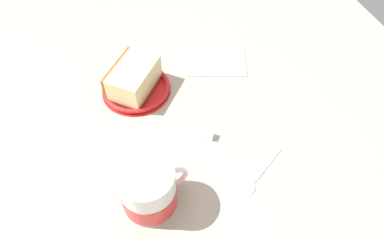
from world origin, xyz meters
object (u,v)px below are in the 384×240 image
object	(u,v)px
cake_slice	(133,78)
sugar_cube	(209,135)
teaspoon	(255,181)
tea_mug	(149,190)
small_plate	(136,88)
folded_napkin	(217,61)

from	to	relation	value
cake_slice	sugar_cube	bearing A→B (deg)	33.01
teaspoon	sugar_cube	xyz separation A→B (cm)	(-11.00, -4.21, 0.39)
tea_mug	sugar_cube	bearing A→B (deg)	124.07
tea_mug	sugar_cube	xyz separation A→B (cm)	(-9.01, 13.33, -3.24)
cake_slice	sugar_cube	world-z (taller)	cake_slice
cake_slice	sugar_cube	xyz separation A→B (cm)	(15.84, 10.29, -2.70)
small_plate	cake_slice	distance (cm)	2.72
cake_slice	folded_napkin	xyz separation A→B (cm)	(-2.60, 18.71, -3.15)
teaspoon	sugar_cube	world-z (taller)	sugar_cube
small_plate	teaspoon	size ratio (longest dim) A/B	1.31
folded_napkin	sugar_cube	size ratio (longest dim) A/B	8.39
small_plate	folded_napkin	world-z (taller)	small_plate
cake_slice	teaspoon	distance (cm)	30.65
cake_slice	sugar_cube	size ratio (longest dim) A/B	8.61
small_plate	sugar_cube	bearing A→B (deg)	32.78
folded_napkin	sugar_cube	world-z (taller)	sugar_cube
cake_slice	folded_napkin	distance (cm)	19.15
small_plate	tea_mug	size ratio (longest dim) A/B	1.25
teaspoon	small_plate	bearing A→B (deg)	-151.81
small_plate	tea_mug	bearing A→B (deg)	-7.49
teaspoon	folded_napkin	world-z (taller)	teaspoon
tea_mug	teaspoon	xyz separation A→B (cm)	(1.99, 17.53, -3.64)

